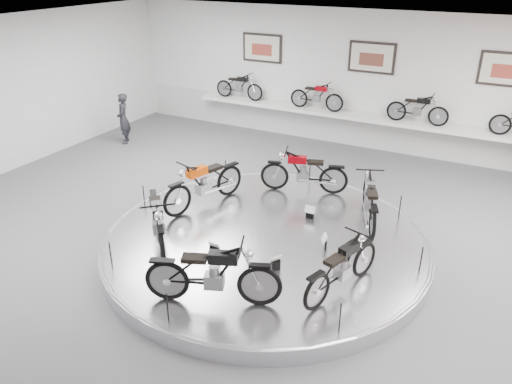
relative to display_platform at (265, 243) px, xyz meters
The scene contains 20 objects.
floor 0.34m from the display_platform, 90.00° to the right, with size 16.00×16.00×0.00m, color #4E4F51.
ceiling 3.86m from the display_platform, 90.00° to the right, with size 16.00×16.00×0.00m, color white.
wall_back 6.95m from the display_platform, 90.00° to the left, with size 16.00×16.00×0.00m, color silver.
dado_band 6.69m from the display_platform, 90.00° to the left, with size 15.68×0.04×1.10m, color #BCBCBA.
display_platform is the anchor object (origin of this frame).
platform_rim 0.12m from the display_platform, ahead, with size 6.40×6.40×0.10m, color #B2B2BA.
shelf 6.46m from the display_platform, 90.00° to the left, with size 11.00×0.55×0.10m, color silver.
poster_left 7.94m from the display_platform, 117.72° to the left, with size 1.35×0.06×0.88m, color beige.
poster_center 7.13m from the display_platform, 90.00° to the left, with size 1.35×0.06×0.88m, color beige.
poster_right 7.94m from the display_platform, 62.28° to the left, with size 1.35×0.06×0.88m, color beige.
shelf_bike_a 7.76m from the display_platform, 123.27° to the left, with size 1.22×0.42×0.73m, color black, non-canonical shape.
shelf_bike_b 6.69m from the display_platform, 103.19° to the left, with size 1.22×0.42×0.73m, color #7D0008, non-canonical shape.
shelf_bike_c 6.69m from the display_platform, 76.81° to the left, with size 1.22×0.42×0.73m, color black, non-canonical shape.
bike_a 2.33m from the display_platform, 43.81° to the left, with size 1.70×0.60×1.00m, color silver, non-canonical shape.
bike_b 2.36m from the display_platform, 93.70° to the left, with size 1.72×0.61×1.01m, color #7D0008, non-canonical shape.
bike_c 2.02m from the display_platform, 161.84° to the left, with size 1.86×0.66×1.09m, color #D44200, non-canonical shape.
bike_d 2.17m from the display_platform, 143.93° to the right, with size 1.80×0.64×1.06m, color black, non-canonical shape.
bike_e 2.35m from the display_platform, 84.71° to the right, with size 1.85×0.65×1.09m, color black, non-canonical shape.
bike_f 2.24m from the display_platform, 27.95° to the right, with size 1.62×0.57×0.95m, color black, non-canonical shape.
visitor 7.64m from the display_platform, 151.93° to the left, with size 0.57×0.37×1.56m, color black.
Camera 1 is at (3.82, -7.33, 5.32)m, focal length 35.00 mm.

